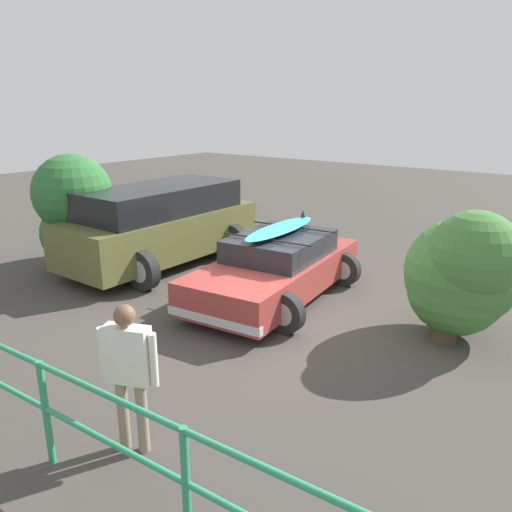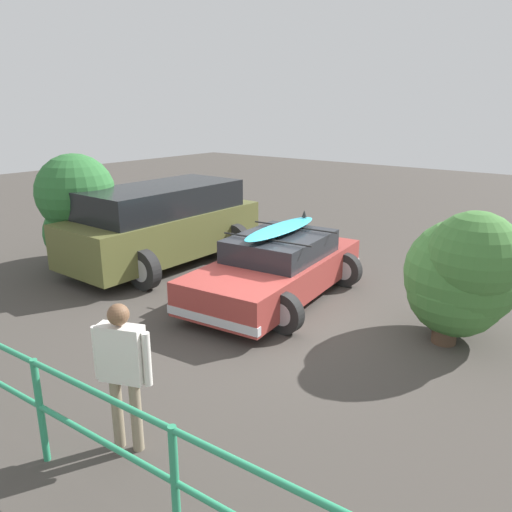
{
  "view_description": "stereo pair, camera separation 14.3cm",
  "coord_description": "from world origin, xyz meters",
  "px_view_note": "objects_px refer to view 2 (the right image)",
  "views": [
    {
      "loc": [
        -4.47,
        6.61,
        3.45
      ],
      "look_at": [
        0.52,
        0.02,
        0.95
      ],
      "focal_mm": 35.0,
      "sensor_mm": 36.0,
      "label": 1
    },
    {
      "loc": [
        -4.58,
        6.52,
        3.45
      ],
      "look_at": [
        0.52,
        0.02,
        0.95
      ],
      "focal_mm": 35.0,
      "sensor_mm": 36.0,
      "label": 2
    }
  ],
  "objects_px": {
    "sedan_car": "(277,267)",
    "suv_car": "(164,224)",
    "bush_near_right": "(87,214)",
    "person_bystander": "(123,364)",
    "bush_near_left": "(464,274)"
  },
  "relations": [
    {
      "from": "person_bystander",
      "to": "bush_near_right",
      "type": "relative_size",
      "value": 0.65
    },
    {
      "from": "bush_near_right",
      "to": "sedan_car",
      "type": "bearing_deg",
      "value": -169.3
    },
    {
      "from": "person_bystander",
      "to": "bush_near_right",
      "type": "bearing_deg",
      "value": -31.21
    },
    {
      "from": "sedan_car",
      "to": "suv_car",
      "type": "relative_size",
      "value": 0.9
    },
    {
      "from": "suv_car",
      "to": "person_bystander",
      "type": "height_order",
      "value": "suv_car"
    },
    {
      "from": "sedan_car",
      "to": "bush_near_left",
      "type": "xyz_separation_m",
      "value": [
        -3.22,
        -0.25,
        0.48
      ]
    },
    {
      "from": "sedan_car",
      "to": "person_bystander",
      "type": "bearing_deg",
      "value": 106.41
    },
    {
      "from": "person_bystander",
      "to": "bush_near_left",
      "type": "bearing_deg",
      "value": -111.92
    },
    {
      "from": "person_bystander",
      "to": "bush_near_left",
      "type": "height_order",
      "value": "bush_near_left"
    },
    {
      "from": "sedan_car",
      "to": "suv_car",
      "type": "xyz_separation_m",
      "value": [
        3.2,
        -0.11,
        0.35
      ]
    },
    {
      "from": "person_bystander",
      "to": "suv_car",
      "type": "bearing_deg",
      "value": -45.37
    },
    {
      "from": "bush_near_right",
      "to": "suv_car",
      "type": "bearing_deg",
      "value": -145.19
    },
    {
      "from": "suv_car",
      "to": "bush_near_left",
      "type": "relative_size",
      "value": 2.32
    },
    {
      "from": "suv_car",
      "to": "bush_near_right",
      "type": "bearing_deg",
      "value": 34.81
    },
    {
      "from": "person_bystander",
      "to": "bush_near_left",
      "type": "distance_m",
      "value": 5.09
    }
  ]
}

